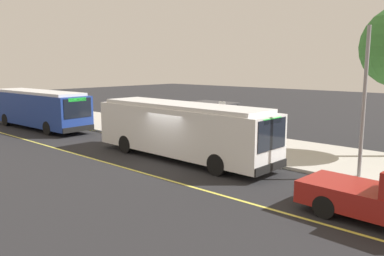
# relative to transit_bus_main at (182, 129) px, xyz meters

# --- Properties ---
(ground_plane) EXTENTS (120.00, 120.00, 0.00)m
(ground_plane) POSITION_rel_transit_bus_main_xyz_m (0.04, -1.01, -1.62)
(ground_plane) COLOR #232326
(sidewalk_curb) EXTENTS (44.00, 6.40, 0.15)m
(sidewalk_curb) POSITION_rel_transit_bus_main_xyz_m (0.04, 4.99, -1.54)
(sidewalk_curb) COLOR #B7B2A8
(sidewalk_curb) RESTS_ON ground_plane
(lane_stripe_center) EXTENTS (36.00, 0.14, 0.01)m
(lane_stripe_center) POSITION_rel_transit_bus_main_xyz_m (0.04, -3.21, -1.61)
(lane_stripe_center) COLOR #E0D64C
(lane_stripe_center) RESTS_ON ground_plane
(transit_bus_main) EXTENTS (11.04, 2.73, 2.95)m
(transit_bus_main) POSITION_rel_transit_bus_main_xyz_m (0.00, 0.00, 0.00)
(transit_bus_main) COLOR white
(transit_bus_main) RESTS_ON ground_plane
(transit_bus_second) EXTENTS (10.88, 2.92, 2.95)m
(transit_bus_second) POSITION_rel_transit_bus_main_xyz_m (-15.20, -0.29, -0.00)
(transit_bus_second) COLOR navy
(transit_bus_second) RESTS_ON ground_plane
(bus_shelter) EXTENTS (2.90, 1.60, 2.48)m
(bus_shelter) POSITION_rel_transit_bus_main_xyz_m (-1.53, 4.56, 0.30)
(bus_shelter) COLOR #333338
(bus_shelter) RESTS_ON sidewalk_curb
(waiting_bench) EXTENTS (1.60, 0.48, 0.95)m
(waiting_bench) POSITION_rel_transit_bus_main_xyz_m (-1.16, 4.47, -0.98)
(waiting_bench) COLOR brown
(waiting_bench) RESTS_ON sidewalk_curb
(route_sign_post) EXTENTS (0.44, 0.08, 2.80)m
(route_sign_post) POSITION_rel_transit_bus_main_xyz_m (0.72, 2.50, 0.34)
(route_sign_post) COLOR #333338
(route_sign_post) RESTS_ON sidewalk_curb
(pedestrian_commuter) EXTENTS (0.24, 0.40, 1.69)m
(pedestrian_commuter) POSITION_rel_transit_bus_main_xyz_m (-3.69, 2.77, -0.50)
(pedestrian_commuter) COLOR #282D47
(pedestrian_commuter) RESTS_ON sidewalk_curb
(utility_pole) EXTENTS (0.16, 0.16, 6.40)m
(utility_pole) POSITION_rel_transit_bus_main_xyz_m (8.32, 2.45, 1.73)
(utility_pole) COLOR gray
(utility_pole) RESTS_ON sidewalk_curb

